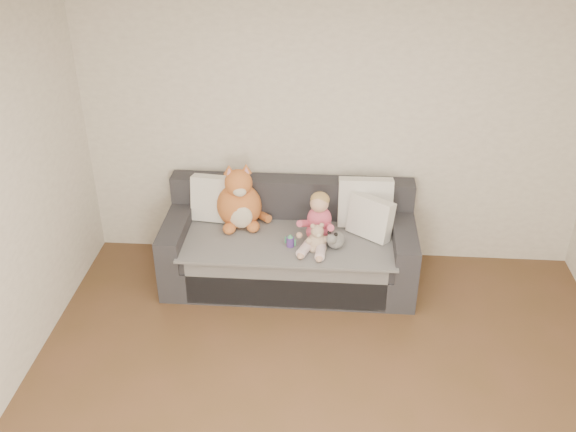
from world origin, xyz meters
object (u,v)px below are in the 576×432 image
object	(u,v)px
toddler	(318,223)
sippy_cup	(290,240)
sofa	(290,248)
teddy_bear	(317,239)
plush_cat	(240,202)

from	to	relation	value
toddler	sippy_cup	world-z (taller)	toddler
sofa	teddy_bear	distance (m)	0.44
toddler	plush_cat	xyz separation A→B (m)	(-0.71, 0.25, 0.03)
sofa	teddy_bear	size ratio (longest dim) A/B	8.73
teddy_bear	sofa	bearing A→B (deg)	118.77
plush_cat	sippy_cup	xyz separation A→B (m)	(0.48, -0.34, -0.16)
sofa	plush_cat	size ratio (longest dim) A/B	3.58
sofa	toddler	world-z (taller)	toddler
sippy_cup	teddy_bear	bearing A→B (deg)	-5.45
plush_cat	sippy_cup	world-z (taller)	plush_cat
sofa	teddy_bear	xyz separation A→B (m)	(0.25, -0.25, 0.26)
toddler	sippy_cup	bearing A→B (deg)	-148.02
plush_cat	sippy_cup	distance (m)	0.61
sippy_cup	plush_cat	bearing A→B (deg)	144.65
teddy_bear	toddler	bearing A→B (deg)	72.14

